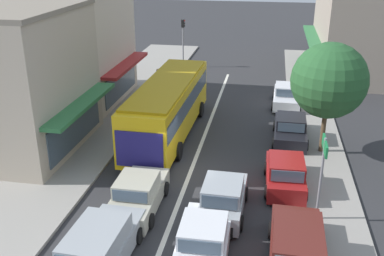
# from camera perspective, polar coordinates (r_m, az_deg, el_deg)

# --- Properties ---
(ground_plane) EXTENTS (140.00, 140.00, 0.00)m
(ground_plane) POSITION_cam_1_polar(r_m,az_deg,el_deg) (21.61, -0.31, -5.90)
(ground_plane) COLOR #2D2D30
(lane_centre_line) EXTENTS (0.20, 28.00, 0.01)m
(lane_centre_line) POSITION_cam_1_polar(r_m,az_deg,el_deg) (25.15, 1.34, -1.64)
(lane_centre_line) COLOR silver
(lane_centre_line) RESTS_ON ground
(sidewalk_left) EXTENTS (5.20, 44.00, 0.14)m
(sidewalk_left) POSITION_cam_1_polar(r_m,az_deg,el_deg) (28.62, -11.60, 1.10)
(sidewalk_left) COLOR gray
(sidewalk_left) RESTS_ON ground
(kerb_right) EXTENTS (2.80, 44.00, 0.12)m
(kerb_right) POSITION_cam_1_polar(r_m,az_deg,el_deg) (26.86, 15.20, -0.71)
(kerb_right) COLOR gray
(kerb_right) RESTS_ON ground
(shopfront_corner_near) EXTENTS (8.89, 7.68, 7.48)m
(shopfront_corner_near) POSITION_cam_1_polar(r_m,az_deg,el_deg) (25.18, -23.23, 5.58)
(shopfront_corner_near) COLOR #B2A38E
(shopfront_corner_near) RESTS_ON ground
(shopfront_mid_block) EXTENTS (8.40, 7.65, 7.85)m
(shopfront_mid_block) POSITION_cam_1_polar(r_m,az_deg,el_deg) (31.94, -15.63, 10.17)
(shopfront_mid_block) COLOR beige
(shopfront_mid_block) RESTS_ON ground
(building_right_far) EXTENTS (9.29, 13.08, 9.77)m
(building_right_far) POSITION_cam_1_polar(r_m,az_deg,el_deg) (40.99, 21.95, 13.32)
(building_right_far) COLOR gray
(building_right_far) RESTS_ON ground
(city_bus) EXTENTS (2.91, 10.91, 3.23)m
(city_bus) POSITION_cam_1_polar(r_m,az_deg,el_deg) (25.23, -3.03, 3.01)
(city_bus) COLOR yellow
(city_bus) RESTS_ON ground
(sedan_queue_far_back) EXTENTS (1.95, 4.23, 1.47)m
(sedan_queue_far_back) POSITION_cam_1_polar(r_m,az_deg,el_deg) (16.07, 1.46, -14.22)
(sedan_queue_far_back) COLOR silver
(sedan_queue_far_back) RESTS_ON ground
(wagon_behind_bus_mid) EXTENTS (2.07, 4.57, 1.58)m
(wagon_behind_bus_mid) POSITION_cam_1_polar(r_m,az_deg,el_deg) (15.99, -11.65, -14.59)
(wagon_behind_bus_mid) COLOR #9EA3A8
(wagon_behind_bus_mid) RESTS_ON ground
(sedan_queue_gap_filler) EXTENTS (1.90, 4.20, 1.47)m
(sedan_queue_gap_filler) POSITION_cam_1_polar(r_m,az_deg,el_deg) (18.81, -6.90, -8.42)
(sedan_queue_gap_filler) COLOR #B7B29E
(sedan_queue_gap_filler) RESTS_ON ground
(hatchback_adjacent_lane_lead) EXTENTS (1.87, 3.73, 1.54)m
(hatchback_adjacent_lane_lead) POSITION_cam_1_polar(r_m,az_deg,el_deg) (18.40, 3.98, -8.88)
(hatchback_adjacent_lane_lead) COLOR #9EA3A8
(hatchback_adjacent_lane_lead) RESTS_ON ground
(parked_wagon_kerb_front) EXTENTS (2.00, 4.53, 1.58)m
(parked_wagon_kerb_front) POSITION_cam_1_polar(r_m,az_deg,el_deg) (16.07, 13.14, -14.54)
(parked_wagon_kerb_front) COLOR #561E19
(parked_wagon_kerb_front) RESTS_ON ground
(parked_hatchback_kerb_second) EXTENTS (1.91, 3.75, 1.54)m
(parked_hatchback_kerb_second) POSITION_cam_1_polar(r_m,az_deg,el_deg) (20.57, 11.77, -5.73)
(parked_hatchback_kerb_second) COLOR maroon
(parked_hatchback_kerb_second) RESTS_ON ground
(parked_sedan_kerb_third) EXTENTS (1.95, 4.23, 1.47)m
(parked_sedan_kerb_third) POSITION_cam_1_polar(r_m,az_deg,el_deg) (25.54, 12.37, -0.19)
(parked_sedan_kerb_third) COLOR black
(parked_sedan_kerb_third) RESTS_ON ground
(parked_sedan_kerb_rear) EXTENTS (1.97, 4.24, 1.47)m
(parked_sedan_kerb_rear) POSITION_cam_1_polar(r_m,az_deg,el_deg) (31.16, 11.93, 3.99)
(parked_sedan_kerb_rear) COLOR silver
(parked_sedan_kerb_rear) RESTS_ON ground
(traffic_light_downstreet) EXTENTS (0.33, 0.24, 4.20)m
(traffic_light_downstreet) POSITION_cam_1_polar(r_m,az_deg,el_deg) (39.94, -1.15, 11.73)
(traffic_light_downstreet) COLOR gray
(traffic_light_downstreet) RESTS_ON ground
(directional_road_sign) EXTENTS (0.10, 1.40, 3.60)m
(directional_road_sign) POSITION_cam_1_polar(r_m,az_deg,el_deg) (17.63, 16.31, -4.00)
(directional_road_sign) COLOR gray
(directional_road_sign) RESTS_ON ground
(street_tree_right) EXTENTS (3.80, 3.80, 5.86)m
(street_tree_right) POSITION_cam_1_polar(r_m,az_deg,el_deg) (23.33, 17.01, 5.76)
(street_tree_right) COLOR brown
(street_tree_right) RESTS_ON ground
(pedestrian_with_handbag_near) EXTENTS (0.28, 0.65, 1.63)m
(pedestrian_with_handbag_near) POSITION_cam_1_polar(r_m,az_deg,el_deg) (33.32, -4.33, 6.35)
(pedestrian_with_handbag_near) COLOR #4C4742
(pedestrian_with_handbag_near) RESTS_ON sidewalk_left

